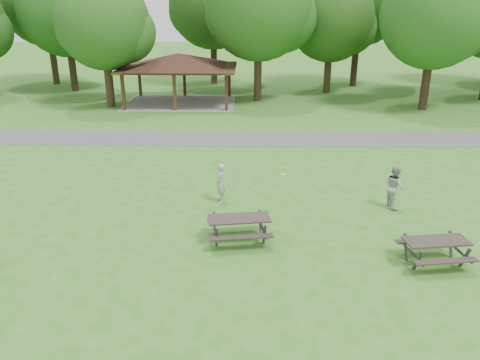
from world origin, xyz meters
TOP-DOWN VIEW (x-y plane):
  - ground at (0.00, 0.00)m, footprint 160.00×160.00m
  - asphalt_path at (0.00, 14.00)m, footprint 120.00×3.20m
  - pavilion at (-4.00, 24.00)m, footprint 8.60×7.01m
  - tree_row_c at (-13.90, 29.03)m, footprint 8.19×7.80m
  - tree_row_d at (-8.92, 22.53)m, footprint 6.93×6.60m
  - tree_row_e at (2.10, 25.03)m, footprint 8.40×8.00m
  - tree_row_f at (8.09, 28.53)m, footprint 7.35×7.00m
  - tree_row_g at (14.09, 22.03)m, footprint 7.77×7.40m
  - tree_deep_a at (-16.90, 32.53)m, footprint 8.40×8.00m
  - tree_deep_b at (-1.90, 33.03)m, footprint 8.40×8.00m
  - tree_deep_c at (11.10, 32.03)m, footprint 8.82×8.40m
  - picnic_table_middle at (1.01, 1.76)m, footprint 2.23×1.89m
  - picnic_table_far at (6.94, 0.42)m, footprint 2.09×1.76m
  - frisbee_in_flight at (2.65, 4.85)m, footprint 0.30×0.30m
  - frisbee_thrower at (0.21, 4.99)m, footprint 0.53×0.66m
  - frisbee_catcher at (6.89, 4.60)m, footprint 0.73×0.89m

SIDE VIEW (x-z plane):
  - ground at x=0.00m, z-range 0.00..0.00m
  - asphalt_path at x=0.00m, z-range 0.00..0.02m
  - picnic_table_far at x=6.94m, z-range 0.20..1.02m
  - picnic_table_middle at x=1.01m, z-range 0.21..1.08m
  - frisbee_thrower at x=0.21m, z-range 0.00..1.56m
  - frisbee_catcher at x=6.89m, z-range 0.00..1.68m
  - frisbee_in_flight at x=2.65m, z-range 1.20..1.22m
  - pavilion at x=-4.00m, z-range 1.18..4.94m
  - tree_row_d at x=-8.92m, z-range 1.13..10.41m
  - tree_row_f at x=8.09m, z-range 1.06..10.62m
  - tree_row_g at x=14.09m, z-range 1.20..11.46m
  - tree_row_c at x=-13.90m, z-range 1.20..11.87m
  - tree_row_e at x=2.10m, z-range 1.27..12.29m
  - tree_deep_b at x=-1.90m, z-range 1.32..12.45m
  - tree_deep_a at x=-16.90m, z-range 1.44..12.82m
  - tree_deep_c at x=11.10m, z-range 1.49..13.39m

